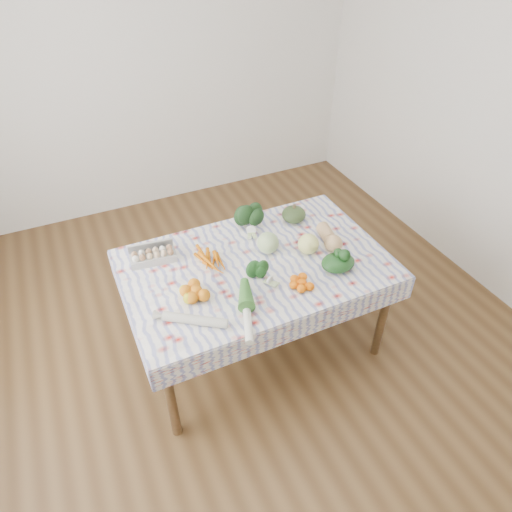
% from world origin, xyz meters
% --- Properties ---
extents(ground, '(4.50, 4.50, 0.00)m').
position_xyz_m(ground, '(0.00, 0.00, 0.00)').
color(ground, '#51361B').
rests_on(ground, ground).
extents(wall_back, '(4.00, 0.04, 2.80)m').
position_xyz_m(wall_back, '(0.00, 2.25, 1.40)').
color(wall_back, white).
rests_on(wall_back, ground).
extents(dining_table, '(1.60, 1.00, 0.75)m').
position_xyz_m(dining_table, '(0.00, 0.00, 0.68)').
color(dining_table, brown).
rests_on(dining_table, ground).
extents(tablecloth, '(1.66, 1.06, 0.01)m').
position_xyz_m(tablecloth, '(0.00, 0.00, 0.76)').
color(tablecloth, white).
rests_on(tablecloth, dining_table).
extents(egg_carton, '(0.30, 0.15, 0.08)m').
position_xyz_m(egg_carton, '(-0.58, 0.29, 0.80)').
color(egg_carton, '#ABABA6').
rests_on(egg_carton, tablecloth).
extents(carrot_bunch, '(0.23, 0.21, 0.04)m').
position_xyz_m(carrot_bunch, '(-0.24, 0.11, 0.78)').
color(carrot_bunch, '#D66908').
rests_on(carrot_bunch, tablecloth).
extents(kale_bunch, '(0.22, 0.21, 0.15)m').
position_xyz_m(kale_bunch, '(0.12, 0.34, 0.84)').
color(kale_bunch, '#183716').
rests_on(kale_bunch, tablecloth).
extents(kabocha_squash, '(0.19, 0.19, 0.11)m').
position_xyz_m(kabocha_squash, '(0.44, 0.32, 0.82)').
color(kabocha_squash, '#354A24').
rests_on(kabocha_squash, tablecloth).
extents(cabbage, '(0.17, 0.17, 0.14)m').
position_xyz_m(cabbage, '(0.12, 0.08, 0.83)').
color(cabbage, '#AFD388').
rests_on(cabbage, tablecloth).
extents(butternut_squash, '(0.16, 0.27, 0.12)m').
position_xyz_m(butternut_squash, '(0.53, -0.02, 0.82)').
color(butternut_squash, tan).
rests_on(butternut_squash, tablecloth).
extents(orange_cluster, '(0.27, 0.27, 0.08)m').
position_xyz_m(orange_cluster, '(-0.44, -0.12, 0.80)').
color(orange_cluster, orange).
rests_on(orange_cluster, tablecloth).
extents(broccoli, '(0.17, 0.17, 0.09)m').
position_xyz_m(broccoli, '(-0.03, -0.18, 0.81)').
color(broccoli, '#1D4F1B').
rests_on(broccoli, tablecloth).
extents(mandarin_cluster, '(0.19, 0.19, 0.06)m').
position_xyz_m(mandarin_cluster, '(0.16, -0.31, 0.79)').
color(mandarin_cluster, orange).
rests_on(mandarin_cluster, tablecloth).
extents(grapefruit, '(0.18, 0.18, 0.14)m').
position_xyz_m(grapefruit, '(0.35, -0.04, 0.83)').
color(grapefruit, '#E9EC7E').
rests_on(grapefruit, tablecloth).
extents(spinach_bag, '(0.26, 0.24, 0.10)m').
position_xyz_m(spinach_bag, '(0.44, -0.26, 0.81)').
color(spinach_bag, '#133413').
rests_on(spinach_bag, tablecloth).
extents(daikon, '(0.34, 0.26, 0.05)m').
position_xyz_m(daikon, '(-0.52, -0.33, 0.79)').
color(daikon, beige).
rests_on(daikon, tablecloth).
extents(leek, '(0.20, 0.43, 0.05)m').
position_xyz_m(leek, '(-0.24, -0.39, 0.79)').
color(leek, white).
rests_on(leek, tablecloth).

